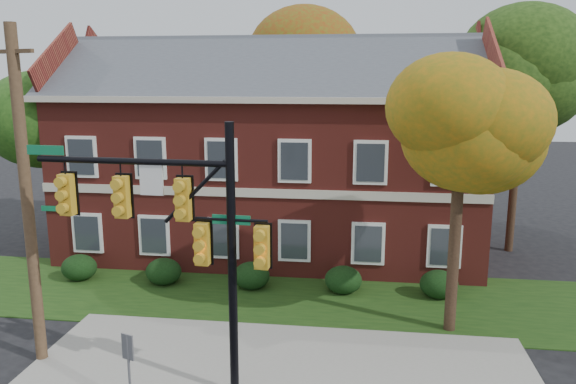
# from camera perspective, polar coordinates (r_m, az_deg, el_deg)

# --- Properties ---
(sidewalk) EXTENTS (14.00, 5.00, 0.08)m
(sidewalk) POSITION_cam_1_polar(r_m,az_deg,el_deg) (16.50, -0.60, -17.20)
(sidewalk) COLOR gray
(sidewalk) RESTS_ON ground
(grass_strip) EXTENTS (30.00, 6.00, 0.04)m
(grass_strip) POSITION_cam_1_polar(r_m,az_deg,el_deg) (20.99, 1.37, -10.68)
(grass_strip) COLOR #193811
(grass_strip) RESTS_ON ground
(apartment_building) EXTENTS (18.80, 8.80, 9.74)m
(apartment_building) POSITION_cam_1_polar(r_m,az_deg,el_deg) (25.76, -1.58, 4.95)
(apartment_building) COLOR maroon
(apartment_building) RESTS_ON ground
(hedge_far_left) EXTENTS (1.40, 1.26, 1.05)m
(hedge_far_left) POSITION_cam_1_polar(r_m,az_deg,el_deg) (24.05, -20.45, -7.20)
(hedge_far_left) COLOR black
(hedge_far_left) RESTS_ON ground
(hedge_left) EXTENTS (1.40, 1.26, 1.05)m
(hedge_left) POSITION_cam_1_polar(r_m,az_deg,el_deg) (22.66, -12.53, -7.89)
(hedge_left) COLOR black
(hedge_left) RESTS_ON ground
(hedge_center) EXTENTS (1.40, 1.26, 1.05)m
(hedge_center) POSITION_cam_1_polar(r_m,az_deg,el_deg) (21.74, -3.73, -8.47)
(hedge_center) COLOR black
(hedge_center) RESTS_ON ground
(hedge_right) EXTENTS (1.40, 1.26, 1.05)m
(hedge_right) POSITION_cam_1_polar(r_m,az_deg,el_deg) (21.36, 5.63, -8.88)
(hedge_right) COLOR black
(hedge_right) RESTS_ON ground
(hedge_far_right) EXTENTS (1.40, 1.26, 1.05)m
(hedge_far_right) POSITION_cam_1_polar(r_m,az_deg,el_deg) (21.56, 15.09, -9.05)
(hedge_far_right) COLOR black
(hedge_far_right) RESTS_ON ground
(tree_near_right) EXTENTS (4.50, 4.25, 8.58)m
(tree_near_right) POSITION_cam_1_polar(r_m,az_deg,el_deg) (17.50, 18.07, 6.72)
(tree_near_right) COLOR black
(tree_near_right) RESTS_ON ground
(tree_left_rear) EXTENTS (5.40, 5.10, 8.88)m
(tree_left_rear) POSITION_cam_1_polar(r_m,az_deg,el_deg) (27.83, -22.40, 8.09)
(tree_left_rear) COLOR black
(tree_left_rear) RESTS_ON ground
(tree_right_rear) EXTENTS (6.30, 5.95, 10.62)m
(tree_right_rear) POSITION_cam_1_polar(r_m,az_deg,el_deg) (27.10, 23.53, 10.99)
(tree_right_rear) COLOR black
(tree_right_rear) RESTS_ON ground
(tree_far_rear) EXTENTS (6.84, 6.46, 11.52)m
(tree_far_rear) POSITION_cam_1_polar(r_m,az_deg,el_deg) (33.21, 2.93, 13.13)
(tree_far_rear) COLOR black
(tree_far_rear) RESTS_ON ground
(traffic_signal) EXTENTS (6.25, 0.68, 6.98)m
(traffic_signal) POSITION_cam_1_polar(r_m,az_deg,el_deg) (14.00, -10.70, -3.76)
(traffic_signal) COLOR gray
(traffic_signal) RESTS_ON ground
(utility_pole) EXTENTS (1.41, 0.56, 9.37)m
(utility_pole) POSITION_cam_1_polar(r_m,az_deg,el_deg) (16.76, -25.00, -0.64)
(utility_pole) COLOR #463221
(utility_pole) RESTS_ON ground
(sign_post) EXTENTS (0.32, 0.14, 2.23)m
(sign_post) POSITION_cam_1_polar(r_m,az_deg,el_deg) (14.04, -15.88, -16.37)
(sign_post) COLOR slate
(sign_post) RESTS_ON ground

